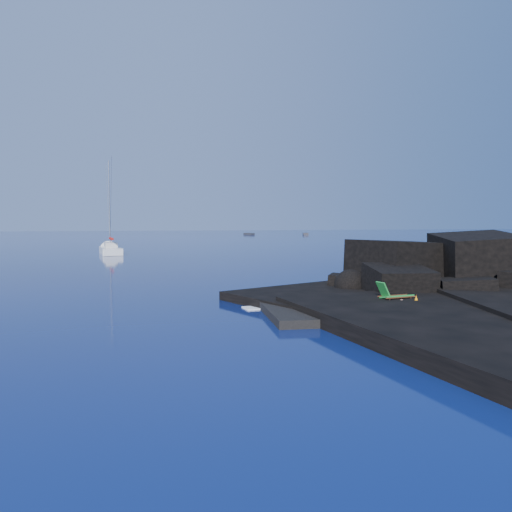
{
  "coord_description": "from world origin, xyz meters",
  "views": [
    {
      "loc": [
        -5.69,
        -19.8,
        4.12
      ],
      "look_at": [
        2.12,
        9.47,
        2.0
      ],
      "focal_mm": 35.0,
      "sensor_mm": 36.0,
      "label": 1
    }
  ],
  "objects_px": {
    "sailboat": "(111,254)",
    "deck_chair": "(397,291)",
    "marker_cone": "(416,301)",
    "distant_boat_b": "(306,235)",
    "distant_boat_a": "(249,235)",
    "sunbather": "(397,303)"
  },
  "relations": [
    {
      "from": "deck_chair",
      "to": "distant_boat_b",
      "type": "bearing_deg",
      "value": 64.18
    },
    {
      "from": "deck_chair",
      "to": "distant_boat_a",
      "type": "bearing_deg",
      "value": 71.77
    },
    {
      "from": "sailboat",
      "to": "distant_boat_b",
      "type": "height_order",
      "value": "sailboat"
    },
    {
      "from": "deck_chair",
      "to": "marker_cone",
      "type": "height_order",
      "value": "deck_chair"
    },
    {
      "from": "marker_cone",
      "to": "distant_boat_b",
      "type": "height_order",
      "value": "marker_cone"
    },
    {
      "from": "marker_cone",
      "to": "distant_boat_a",
      "type": "distance_m",
      "value": 129.69
    },
    {
      "from": "distant_boat_a",
      "to": "distant_boat_b",
      "type": "height_order",
      "value": "distant_boat_b"
    },
    {
      "from": "sailboat",
      "to": "sunbather",
      "type": "xyz_separation_m",
      "value": [
        13.07,
        -46.23,
        0.53
      ]
    },
    {
      "from": "sailboat",
      "to": "distant_boat_a",
      "type": "relative_size",
      "value": 2.87
    },
    {
      "from": "sailboat",
      "to": "marker_cone",
      "type": "bearing_deg",
      "value": -78.87
    },
    {
      "from": "deck_chair",
      "to": "sunbather",
      "type": "height_order",
      "value": "deck_chair"
    },
    {
      "from": "sunbather",
      "to": "distant_boat_b",
      "type": "bearing_deg",
      "value": 36.59
    },
    {
      "from": "deck_chair",
      "to": "sunbather",
      "type": "xyz_separation_m",
      "value": [
        -0.47,
        -0.8,
        -0.4
      ]
    },
    {
      "from": "sailboat",
      "to": "deck_chair",
      "type": "distance_m",
      "value": 47.42
    },
    {
      "from": "marker_cone",
      "to": "distant_boat_a",
      "type": "xyz_separation_m",
      "value": [
        24.43,
        127.37,
        -0.6
      ]
    },
    {
      "from": "marker_cone",
      "to": "distant_boat_a",
      "type": "height_order",
      "value": "marker_cone"
    },
    {
      "from": "distant_boat_a",
      "to": "marker_cone",
      "type": "bearing_deg",
      "value": -122.16
    },
    {
      "from": "deck_chair",
      "to": "distant_boat_b",
      "type": "distance_m",
      "value": 127.35
    },
    {
      "from": "marker_cone",
      "to": "distant_boat_a",
      "type": "bearing_deg",
      "value": 79.14
    },
    {
      "from": "distant_boat_a",
      "to": "distant_boat_b",
      "type": "bearing_deg",
      "value": -41.97
    },
    {
      "from": "distant_boat_a",
      "to": "distant_boat_b",
      "type": "relative_size",
      "value": 0.86
    },
    {
      "from": "distant_boat_a",
      "to": "deck_chair",
      "type": "bearing_deg",
      "value": -122.45
    }
  ]
}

